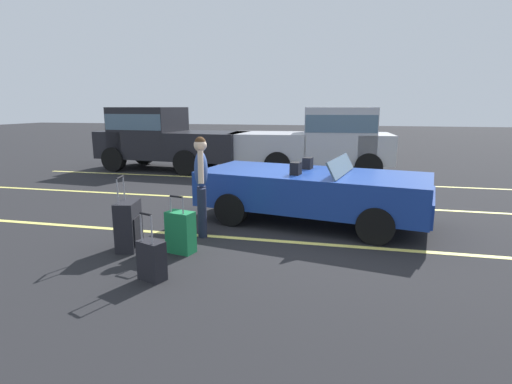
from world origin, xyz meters
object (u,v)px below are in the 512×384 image
Objects in this scene: traveler_person at (201,181)px; parked_pickup_truck_far at (162,137)px; convertible_car at (323,192)px; suitcase_small_carryon at (152,260)px; parked_pickup_truck_near at (323,139)px; suitcase_medium_bright at (181,232)px; suitcase_large_black at (129,226)px.

parked_pickup_truck_far is at bearing 100.47° from traveler_person.
convertible_car is 5.02× the size of suitcase_small_carryon.
traveler_person is 6.94m from parked_pickup_truck_near.
suitcase_medium_bright is at bearing 23.49° from suitcase_small_carryon.
suitcase_large_black is 8.16m from parked_pickup_truck_far.
convertible_car is 3.92× the size of suitcase_large_black.
suitcase_small_carryon is 0.17× the size of parked_pickup_truck_near.
parked_pickup_truck_near is at bearing -174.10° from parked_pickup_truck_far.
parked_pickup_truck_far is at bearing 176.91° from parked_pickup_truck_near.
convertible_car is 3.46m from suitcase_large_black.
parked_pickup_truck_near is (1.55, 8.58, 0.85)m from suitcase_small_carryon.
suitcase_large_black is at bearing 116.75° from parked_pickup_truck_far.
convertible_car reaches higher than suitcase_large_black.
parked_pickup_truck_near is (1.56, 6.76, 0.18)m from traveler_person.
parked_pickup_truck_near and parked_pickup_truck_far have the same top height.
convertible_car is at bearing 141.50° from parked_pickup_truck_far.
traveler_person is at bearing 11.83° from suitcase_medium_bright.
parked_pickup_truck_near reaches higher than suitcase_large_black.
suitcase_small_carryon is (0.03, -0.98, -0.06)m from suitcase_medium_bright.
traveler_person is (-1.92, -1.19, 0.34)m from convertible_car.
suitcase_large_black reaches higher than suitcase_small_carryon.
convertible_car is 7.99m from parked_pickup_truck_far.
parked_pickup_truck_far reaches higher than convertible_car.
convertible_car is 2.82m from suitcase_medium_bright.
parked_pickup_truck_near is 5.46m from parked_pickup_truck_far.
suitcase_small_carryon is (0.85, -0.93, -0.12)m from suitcase_large_black.
convertible_car is at bearing 11.76° from traveler_person.
suitcase_large_black is 1.27m from suitcase_small_carryon.
traveler_person is at bearing -137.35° from convertible_car.
convertible_car reaches higher than suitcase_medium_bright.
convertible_car is at bearing -30.27° from suitcase_medium_bright.
parked_pickup_truck_near is at bearing 57.00° from traveler_person.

